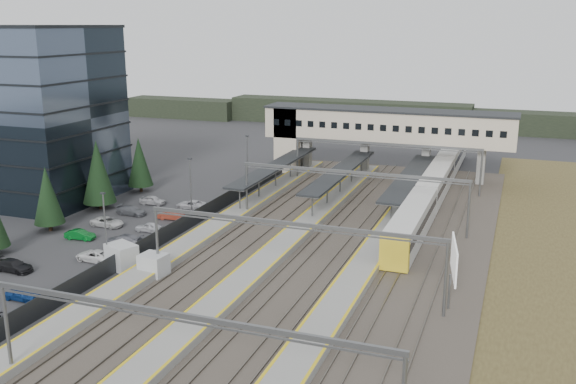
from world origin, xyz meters
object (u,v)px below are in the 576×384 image
at_px(office_building, 20,113).
at_px(relay_cabin_far, 154,265).
at_px(billboard, 454,261).
at_px(train, 436,184).
at_px(footbridge, 370,128).
at_px(relay_cabin_near, 122,256).

bearing_deg(office_building, relay_cabin_far, -31.16).
bearing_deg(billboard, office_building, 165.93).
relative_size(train, billboard, 10.00).
height_order(footbridge, billboard, footbridge).
bearing_deg(relay_cabin_far, train, 60.81).
height_order(relay_cabin_far, footbridge, footbridge).
xyz_separation_m(relay_cabin_far, footbridge, (10.00, 50.38, 6.76)).
xyz_separation_m(relay_cabin_near, billboard, (32.82, 3.93, 2.40)).
distance_m(relay_cabin_near, billboard, 33.14).
relative_size(footbridge, billboard, 6.43).
height_order(office_building, relay_cabin_far, office_building).
distance_m(relay_cabin_near, train, 47.27).
bearing_deg(billboard, relay_cabin_far, -170.46).
distance_m(office_building, relay_cabin_near, 36.92).
relative_size(office_building, relay_cabin_near, 6.52).
bearing_deg(relay_cabin_near, footbridge, 73.87).
height_order(train, billboard, billboard).
xyz_separation_m(relay_cabin_far, billboard, (28.50, 4.79, 2.52)).
distance_m(relay_cabin_far, train, 45.74).
bearing_deg(office_building, billboard, -14.07).
bearing_deg(office_building, footbridge, 34.47).
bearing_deg(relay_cabin_near, office_building, 146.41).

